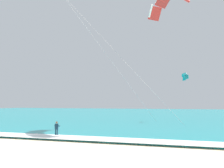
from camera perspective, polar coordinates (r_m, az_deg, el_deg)
The scene contains 5 objects.
sea at distance 84.53m, azimuth 10.53°, elevation -6.26°, with size 200.00×120.00×0.20m, color teal.
surf_foam at distance 27.77m, azimuth -8.19°, elevation -11.12°, with size 200.00×3.01×0.04m, color white.
surfboard at distance 30.08m, azimuth -11.64°, elevation -10.89°, with size 0.60×1.44×0.09m.
kitesurfer at distance 30.00m, azimuth -11.60°, elevation -9.16°, with size 0.55×0.56×1.69m.
kite_distant at distance 51.15m, azimuth 15.10°, elevation 1.73°, with size 1.47×3.82×1.40m.
Camera 1 is at (12.57, -8.90, 3.75)m, focal length 43.34 mm.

